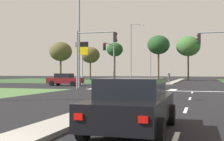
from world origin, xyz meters
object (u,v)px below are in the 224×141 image
treeline_fourth (158,45)px  treeline_third (115,50)px  street_lamp_third (132,50)px  treeline_second (90,55)px  fuel_price_totem (82,53)px  street_lamp_fourth (151,57)px  car_maroon_near (65,79)px  traffic_signal_far_left (110,56)px  pedestrian_at_median (169,76)px  treeline_fifth (188,46)px  traffic_signal_near_left (91,49)px  car_black_second (133,104)px  street_lamp_second (78,33)px  treeline_near (61,52)px

treeline_fourth → treeline_third: bearing=-178.2°
street_lamp_third → treeline_second: 14.52m
fuel_price_totem → treeline_fourth: size_ratio=0.63×
street_lamp_fourth → car_maroon_near: bearing=-94.9°
treeline_third → traffic_signal_far_left: bearing=-75.6°
pedestrian_at_median → treeline_second: treeline_second is taller
treeline_third → treeline_fifth: bearing=7.8°
traffic_signal_near_left → treeline_second: size_ratio=0.78×
car_black_second → street_lamp_fourth: 71.41m
treeline_third → treeline_fourth: 9.44m
street_lamp_second → street_lamp_third: 25.36m
treeline_third → fuel_price_totem: bearing=-85.4°
car_black_second → street_lamp_second: (-10.72, 21.50, 5.08)m
traffic_signal_far_left → street_lamp_third: 16.06m
pedestrian_at_median → street_lamp_third: bearing=-101.1°
car_black_second → treeline_second: bearing=111.7°
car_black_second → traffic_signal_far_left: traffic_signal_far_left is taller
car_black_second → pedestrian_at_median: bearing=94.0°
car_maroon_near → treeline_near: (-15.44, 30.23, 5.86)m
street_lamp_fourth → pedestrian_at_median: street_lamp_fourth is taller
car_maroon_near → treeline_fourth: (7.94, 28.23, 6.64)m
treeline_near → street_lamp_third: bearing=-25.7°
treeline_near → treeline_second: bearing=-4.7°
traffic_signal_near_left → treeline_third: 35.34m
car_maroon_near → traffic_signal_far_left: (4.44, 5.00, 3.17)m
treeline_second → car_black_second: bearing=-68.3°
treeline_second → treeline_third: treeline_third is taller
street_lamp_fourth → car_black_second: bearing=-81.5°
street_lamp_second → treeline_fifth: size_ratio=1.14×
treeline_near → treeline_fourth: treeline_fourth is taller
street_lamp_third → pedestrian_at_median: 14.50m
traffic_signal_far_left → fuel_price_totem: size_ratio=0.97×
car_black_second → traffic_signal_far_left: (-9.92, 30.94, 3.20)m
treeline_third → treeline_fourth: size_ratio=0.87×
traffic_signal_far_left → fuel_price_totem: fuel_price_totem is taller
street_lamp_fourth → pedestrian_at_median: 35.93m
treeline_fourth → treeline_fifth: 6.23m
traffic_signal_near_left → treeline_near: size_ratio=0.65×
traffic_signal_near_left → street_lamp_third: street_lamp_third is taller
pedestrian_at_median → street_lamp_second: bearing=13.4°
traffic_signal_far_left → street_lamp_second: size_ratio=0.54×
car_maroon_near → treeline_second: (-7.73, 29.59, 4.85)m
pedestrian_at_median → street_lamp_fourth: bearing=-123.6°
street_lamp_fourth → treeline_second: street_lamp_fourth is taller
treeline_fourth → treeline_fifth: treeline_fourth is taller
fuel_price_totem → treeline_near: 30.32m
street_lamp_third → treeline_fifth: bearing=42.5°
treeline_second → fuel_price_totem: bearing=-72.0°
fuel_price_totem → street_lamp_fourth: bearing=85.2°
car_maroon_near → car_black_second: 29.65m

